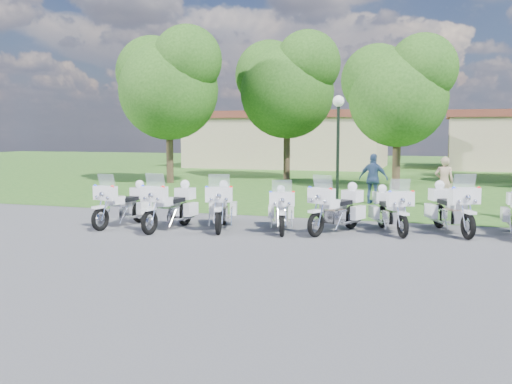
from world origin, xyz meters
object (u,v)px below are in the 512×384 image
(motorcycle_4, at_px, (337,208))
(lamp_post, at_px, (338,121))
(motorcycle_3, at_px, (281,209))
(motorcycle_5, at_px, (390,209))
(motorcycle_1, at_px, (171,205))
(bystander_c, at_px, (373,179))
(motorcycle_2, at_px, (222,205))
(motorcycle_6, at_px, (451,207))
(bystander_a, at_px, (444,182))
(motorcycle_0, at_px, (124,204))

(motorcycle_4, distance_m, lamp_post, 7.60)
(motorcycle_3, bearing_deg, lamp_post, -108.14)
(motorcycle_3, xyz_separation_m, motorcycle_5, (2.76, 0.71, 0.02))
(motorcycle_1, height_order, lamp_post, lamp_post)
(lamp_post, bearing_deg, bystander_c, -29.84)
(motorcycle_5, distance_m, bystander_c, 5.92)
(motorcycle_3, relative_size, motorcycle_5, 1.02)
(motorcycle_2, distance_m, lamp_post, 8.11)
(motorcycle_6, height_order, bystander_a, bystander_a)
(motorcycle_6, xyz_separation_m, bystander_a, (-0.16, 5.31, 0.21))
(motorcycle_3, bearing_deg, motorcycle_1, -3.66)
(motorcycle_5, bearing_deg, motorcycle_1, -10.76)
(motorcycle_3, distance_m, motorcycle_6, 4.40)
(motorcycle_2, distance_m, motorcycle_3, 1.63)
(motorcycle_4, relative_size, bystander_c, 1.19)
(motorcycle_4, height_order, lamp_post, lamp_post)
(bystander_a, bearing_deg, motorcycle_6, 91.31)
(motorcycle_2, relative_size, motorcycle_3, 1.09)
(motorcycle_0, distance_m, motorcycle_1, 1.48)
(motorcycle_6, bearing_deg, bystander_a, -111.93)
(motorcycle_0, relative_size, bystander_c, 1.22)
(motorcycle_0, xyz_separation_m, lamp_post, (4.58, 7.95, 2.40))
(motorcycle_0, xyz_separation_m, motorcycle_1, (1.48, -0.08, 0.02))
(motorcycle_1, relative_size, bystander_c, 1.27)
(motorcycle_0, height_order, motorcycle_2, motorcycle_2)
(motorcycle_5, distance_m, motorcycle_6, 1.55)
(motorcycle_5, bearing_deg, motorcycle_4, -4.89)
(motorcycle_2, relative_size, motorcycle_5, 1.11)
(motorcycle_4, distance_m, bystander_c, 6.28)
(motorcycle_3, bearing_deg, bystander_a, -139.21)
(motorcycle_2, relative_size, motorcycle_4, 1.03)
(lamp_post, relative_size, bystander_c, 2.19)
(motorcycle_1, height_order, motorcycle_4, motorcycle_1)
(motorcycle_3, xyz_separation_m, motorcycle_6, (4.26, 1.10, 0.07))
(lamp_post, height_order, bystander_a, lamp_post)
(motorcycle_1, xyz_separation_m, lamp_post, (3.10, 8.02, 2.38))
(bystander_a, bearing_deg, lamp_post, -14.16)
(motorcycle_4, distance_m, bystander_a, 6.71)
(motorcycle_2, height_order, motorcycle_6, motorcycle_6)
(motorcycle_4, bearing_deg, motorcycle_0, 31.44)
(motorcycle_3, relative_size, lamp_post, 0.51)
(bystander_a, bearing_deg, motorcycle_0, 39.09)
(motorcycle_1, xyz_separation_m, motorcycle_5, (5.66, 1.38, -0.04))
(motorcycle_0, distance_m, motorcycle_6, 8.80)
(motorcycle_0, height_order, motorcycle_5, motorcycle_0)
(motorcycle_3, distance_m, bystander_c, 6.74)
(motorcycle_0, distance_m, lamp_post, 9.48)
(motorcycle_5, xyz_separation_m, bystander_c, (-1.10, 5.81, 0.30))
(motorcycle_6, bearing_deg, motorcycle_2, -11.41)
(motorcycle_6, bearing_deg, motorcycle_0, -12.60)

